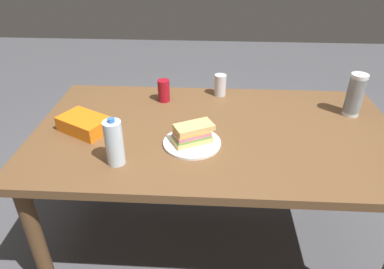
% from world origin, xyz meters
% --- Properties ---
extents(ground_plane, '(8.00, 8.00, 0.00)m').
position_xyz_m(ground_plane, '(0.00, 0.00, 0.00)').
color(ground_plane, '#4C4C51').
extents(dining_table, '(1.74, 0.97, 0.77)m').
position_xyz_m(dining_table, '(0.00, 0.00, 0.68)').
color(dining_table, brown).
rests_on(dining_table, ground_plane).
extents(paper_plate, '(0.26, 0.26, 0.01)m').
position_xyz_m(paper_plate, '(-0.11, -0.13, 0.78)').
color(paper_plate, white).
rests_on(paper_plate, dining_table).
extents(sandwich, '(0.20, 0.17, 0.08)m').
position_xyz_m(sandwich, '(-0.10, -0.13, 0.82)').
color(sandwich, '#DBB26B').
rests_on(sandwich, paper_plate).
extents(soda_can_red, '(0.07, 0.07, 0.12)m').
position_xyz_m(soda_can_red, '(-0.29, 0.30, 0.83)').
color(soda_can_red, maroon).
rests_on(soda_can_red, dining_table).
extents(chip_bag, '(0.27, 0.24, 0.07)m').
position_xyz_m(chip_bag, '(-0.62, -0.04, 0.81)').
color(chip_bag, orange).
rests_on(chip_bag, dining_table).
extents(water_bottle_tall, '(0.07, 0.07, 0.21)m').
position_xyz_m(water_bottle_tall, '(-0.41, -0.29, 0.87)').
color(water_bottle_tall, silver).
rests_on(water_bottle_tall, dining_table).
extents(plastic_cup_stack, '(0.08, 0.08, 0.22)m').
position_xyz_m(plastic_cup_stack, '(0.70, 0.20, 0.88)').
color(plastic_cup_stack, silver).
rests_on(plastic_cup_stack, dining_table).
extents(soda_can_silver, '(0.07, 0.07, 0.12)m').
position_xyz_m(soda_can_silver, '(0.03, 0.39, 0.83)').
color(soda_can_silver, silver).
rests_on(soda_can_silver, dining_table).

